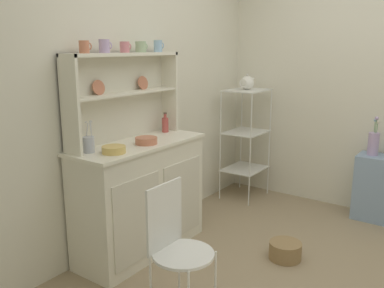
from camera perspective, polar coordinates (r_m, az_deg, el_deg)
The scene contains 19 objects.
ground_plane at distance 3.13m, azimuth 17.40°, elevation -18.32°, with size 3.84×3.84×0.00m, color #998466.
wall_back at distance 3.52m, azimuth -7.13°, elevation 7.32°, with size 3.84×0.05×2.50m, color silver.
hutch_cabinet at distance 3.31m, azimuth -7.08°, elevation -7.17°, with size 1.15×0.45×0.90m.
hutch_shelf_unit at distance 3.23m, azimuth -9.67°, elevation 7.40°, with size 1.07×0.18×0.67m.
bakers_rack at distance 4.44m, azimuth 7.42°, elevation 1.92°, with size 0.47×0.37×1.17m.
side_shelf_blue at distance 4.28m, azimuth 24.78°, elevation -5.65°, with size 0.28×0.48×0.62m, color #849EBC.
wire_chair at distance 2.45m, azimuth -2.31°, elevation -13.20°, with size 0.36×0.36×0.85m.
floor_basket at distance 3.39m, azimuth 12.74°, elevation -14.14°, with size 0.25×0.25×0.14m, color #93754C.
cup_terracotta_0 at distance 2.93m, azimuth -14.63°, elevation 12.84°, with size 0.08×0.07×0.08m.
cup_lilac_1 at distance 3.05m, azimuth -11.98°, elevation 13.07°, with size 0.09×0.08×0.09m.
cup_rose_2 at distance 3.19m, azimuth -9.25°, elevation 13.06°, with size 0.09×0.07×0.08m.
cup_sage_3 at distance 3.32m, azimuth -7.06°, elevation 13.16°, with size 0.10×0.08×0.08m.
cup_sky_4 at distance 3.48m, azimuth -4.69°, elevation 13.31°, with size 0.08×0.07×0.09m.
bowl_mixing_large at distance 2.90m, azimuth -10.74°, elevation -0.76°, with size 0.16×0.16×0.05m, color #DBB760.
bowl_floral_medium at distance 3.13m, azimuth -6.33°, elevation 0.47°, with size 0.17×0.17×0.05m, color #C67556.
jam_bottle at distance 3.54m, azimuth -3.71°, elevation 2.73°, with size 0.06×0.06×0.17m.
utensil_jar at distance 2.94m, azimuth -14.06°, elevation -0.01°, with size 0.08×0.08×0.23m.
porcelain_teapot at distance 4.37m, azimuth 7.61°, elevation 8.38°, with size 0.23×0.14×0.16m.
flower_vase at distance 4.19m, azimuth 23.75°, elevation 0.15°, with size 0.10×0.10×0.37m.
Camera 1 is at (-2.58, -0.75, 1.61)m, focal length 38.66 mm.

